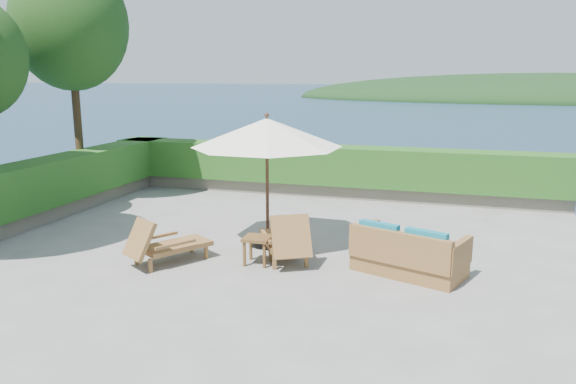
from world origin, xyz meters
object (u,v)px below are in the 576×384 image
(side_table, at_px, (257,242))
(wicker_loveseat, at_px, (408,255))
(patio_umbrella, at_px, (267,134))
(lounge_right, at_px, (285,239))
(lounge_left, at_px, (164,244))

(side_table, xyz_separation_m, wicker_loveseat, (2.54, 0.22, -0.06))
(patio_umbrella, xyz_separation_m, lounge_right, (0.59, -0.76, -1.76))
(lounge_right, bearing_deg, side_table, -168.81)
(patio_umbrella, bearing_deg, lounge_right, -52.31)
(lounge_right, bearing_deg, lounge_left, 173.24)
(patio_umbrella, xyz_separation_m, lounge_left, (-1.36, -1.54, -1.79))
(lounge_right, xyz_separation_m, wicker_loveseat, (2.14, -0.12, -0.05))
(patio_umbrella, height_order, side_table, patio_umbrella)
(lounge_right, relative_size, wicker_loveseat, 0.87)
(patio_umbrella, xyz_separation_m, side_table, (0.19, -1.09, -1.74))
(patio_umbrella, xyz_separation_m, wicker_loveseat, (2.73, -0.88, -1.81))
(wicker_loveseat, bearing_deg, side_table, -155.04)
(patio_umbrella, distance_m, wicker_loveseat, 3.39)
(side_table, bearing_deg, lounge_right, 39.88)
(patio_umbrella, height_order, lounge_right, patio_umbrella)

